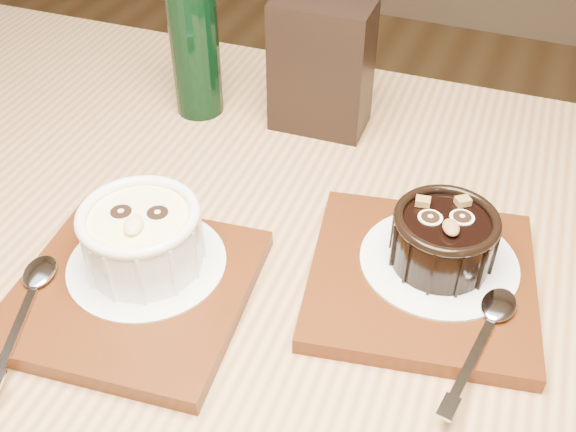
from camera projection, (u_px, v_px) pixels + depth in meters
name	position (u px, v px, depth m)	size (l,w,h in m)	color
table	(260.00, 360.00, 0.61)	(1.23, 0.84, 0.75)	#996B43
tray_left	(134.00, 291.00, 0.54)	(0.18, 0.18, 0.01)	#54250E
doily_left	(147.00, 263.00, 0.55)	(0.13, 0.13, 0.00)	white
ramekin_white	(142.00, 235.00, 0.53)	(0.10, 0.10, 0.06)	white
spoon_left	(26.00, 304.00, 0.51)	(0.03, 0.13, 0.01)	silver
tray_right	(421.00, 279.00, 0.55)	(0.18, 0.18, 0.01)	#54250E
doily_right	(439.00, 261.00, 0.55)	(0.13, 0.13, 0.00)	white
ramekin_dark	(444.00, 237.00, 0.54)	(0.08, 0.08, 0.05)	black
spoon_right	(484.00, 335.00, 0.49)	(0.03, 0.13, 0.01)	silver
condiment_stand	(321.00, 66.00, 0.70)	(0.10, 0.06, 0.14)	black
green_bottle	(195.00, 48.00, 0.72)	(0.05, 0.05, 0.20)	black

